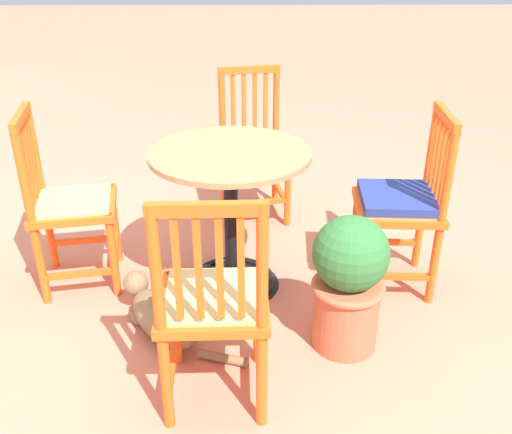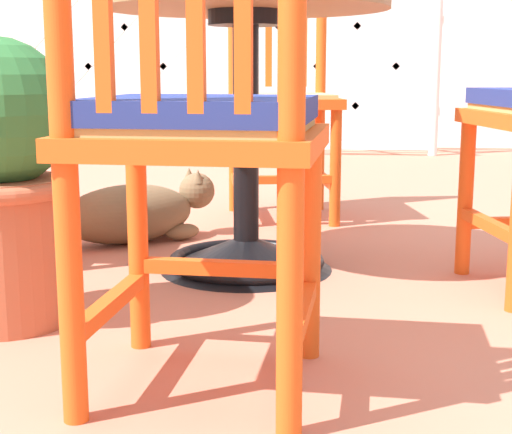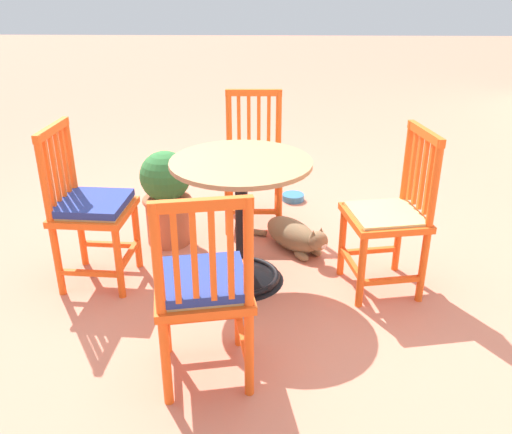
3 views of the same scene
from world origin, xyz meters
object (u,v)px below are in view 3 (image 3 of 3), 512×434
(orange_chair_by_planter, at_px, (90,209))
(orange_chair_facing_out, at_px, (390,217))
(tabby_cat, at_px, (295,236))
(terracotta_planter, at_px, (167,196))
(cafe_table, at_px, (242,236))
(pet_water_bowl, at_px, (293,197))
(orange_chair_tucked_in, at_px, (254,164))
(orange_chair_near_fence, at_px, (203,289))

(orange_chair_by_planter, height_order, orange_chair_facing_out, same)
(tabby_cat, height_order, terracotta_planter, terracotta_planter)
(cafe_table, bearing_deg, pet_water_bowl, 164.11)
(orange_chair_facing_out, relative_size, pet_water_bowl, 5.36)
(orange_chair_tucked_in, distance_m, terracotta_planter, 0.64)
(orange_chair_tucked_in, height_order, tabby_cat, orange_chair_tucked_in)
(cafe_table, relative_size, terracotta_planter, 1.23)
(orange_chair_by_planter, xyz_separation_m, orange_chair_facing_out, (0.04, 1.63, -0.01))
(orange_chair_facing_out, bearing_deg, orange_chair_by_planter, -91.40)
(tabby_cat, relative_size, terracotta_planter, 0.96)
(pet_water_bowl, bearing_deg, orange_chair_tucked_in, -35.97)
(tabby_cat, bearing_deg, cafe_table, -40.00)
(terracotta_planter, xyz_separation_m, pet_water_bowl, (-0.72, 0.84, -0.30))
(orange_chair_by_planter, height_order, orange_chair_near_fence, same)
(orange_chair_by_planter, bearing_deg, orange_chair_near_fence, 41.46)
(cafe_table, distance_m, orange_chair_near_fence, 0.84)
(orange_chair_by_planter, relative_size, orange_chair_facing_out, 1.00)
(orange_chair_tucked_in, relative_size, pet_water_bowl, 5.36)
(terracotta_planter, bearing_deg, orange_chair_tucked_in, 119.70)
(cafe_table, xyz_separation_m, orange_chair_facing_out, (0.05, 0.80, 0.15))
(pet_water_bowl, bearing_deg, orange_chair_near_fence, -12.96)
(orange_chair_tucked_in, bearing_deg, terracotta_planter, -60.30)
(orange_chair_tucked_in, distance_m, pet_water_bowl, 0.65)
(tabby_cat, height_order, pet_water_bowl, tabby_cat)
(cafe_table, bearing_deg, orange_chair_tucked_in, 176.65)
(cafe_table, xyz_separation_m, orange_chair_by_planter, (0.01, -0.83, 0.16))
(cafe_table, relative_size, tabby_cat, 1.28)
(orange_chair_near_fence, height_order, orange_chair_facing_out, same)
(orange_chair_tucked_in, bearing_deg, orange_chair_near_fence, -5.99)
(orange_chair_by_planter, distance_m, terracotta_planter, 0.60)
(orange_chair_near_fence, relative_size, orange_chair_facing_out, 1.00)
(orange_chair_facing_out, relative_size, terracotta_planter, 1.47)
(cafe_table, height_order, orange_chair_by_planter, orange_chair_by_planter)
(cafe_table, bearing_deg, orange_chair_by_planter, -89.39)
(orange_chair_tucked_in, distance_m, orange_chair_facing_out, 1.13)
(orange_chair_near_fence, distance_m, pet_water_bowl, 2.11)
(orange_chair_facing_out, xyz_separation_m, tabby_cat, (-0.43, -0.48, -0.34))
(cafe_table, xyz_separation_m, orange_chair_tucked_in, (-0.79, 0.05, 0.15))
(cafe_table, height_order, tabby_cat, cafe_table)
(orange_chair_near_fence, distance_m, terracotta_planter, 1.35)
(orange_chair_tucked_in, height_order, pet_water_bowl, orange_chair_tucked_in)
(orange_chair_facing_out, xyz_separation_m, pet_water_bowl, (-1.25, -0.46, -0.41))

